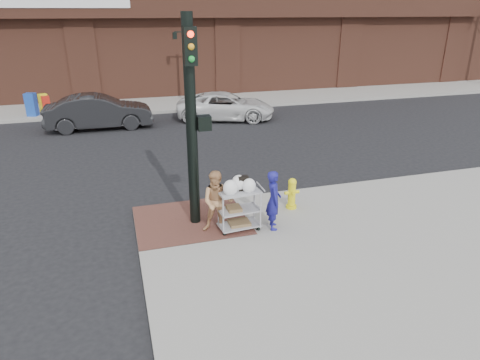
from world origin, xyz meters
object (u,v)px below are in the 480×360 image
object	(u,v)px
pedestrian_tan	(217,202)
utility_cart	(239,206)
sedan_dark	(99,112)
traffic_signal_pole	(192,118)
lamp_post	(186,59)
minivan_white	(226,106)
woman_blue	(274,200)
fire_hydrant	(292,193)

from	to	relation	value
pedestrian_tan	utility_cart	xyz separation A→B (m)	(0.52, -0.08, -0.15)
sedan_dark	traffic_signal_pole	bearing A→B (deg)	-167.60
lamp_post	minivan_white	xyz separation A→B (m)	(1.22, -4.21, -1.94)
minivan_white	sedan_dark	bearing A→B (deg)	109.21
pedestrian_tan	woman_blue	bearing A→B (deg)	7.19
pedestrian_tan	fire_hydrant	bearing A→B (deg)	34.14
sedan_dark	utility_cart	bearing A→B (deg)	-164.00
pedestrian_tan	utility_cart	bearing A→B (deg)	8.04
lamp_post	minivan_white	distance (m)	4.79
woman_blue	minivan_white	distance (m)	12.02
minivan_white	traffic_signal_pole	bearing A→B (deg)	179.97
traffic_signal_pole	utility_cart	distance (m)	2.36
fire_hydrant	woman_blue	bearing A→B (deg)	-133.84
sedan_dark	minivan_white	world-z (taller)	sedan_dark
sedan_dark	fire_hydrant	distance (m)	11.98
woman_blue	utility_cart	distance (m)	0.85
traffic_signal_pole	minivan_white	xyz separation A→B (m)	(3.70, 11.02, -2.16)
minivan_white	lamp_post	bearing A→B (deg)	34.68
lamp_post	sedan_dark	xyz separation A→B (m)	(-4.88, -4.28, -1.83)
minivan_white	utility_cart	bearing A→B (deg)	-174.77
sedan_dark	minivan_white	bearing A→B (deg)	-89.28
lamp_post	sedan_dark	distance (m)	6.74
lamp_post	fire_hydrant	bearing A→B (deg)	-89.41
utility_cart	woman_blue	bearing A→B (deg)	-10.39
traffic_signal_pole	pedestrian_tan	bearing A→B (deg)	-55.97
fire_hydrant	traffic_signal_pole	bearing A→B (deg)	-178.43
minivan_white	pedestrian_tan	bearing A→B (deg)	-177.25
sedan_dark	lamp_post	bearing A→B (deg)	-48.69
lamp_post	utility_cart	bearing A→B (deg)	-95.55
lamp_post	sedan_dark	size ratio (longest dim) A/B	0.83
fire_hydrant	lamp_post	bearing A→B (deg)	90.59
sedan_dark	minivan_white	distance (m)	6.10
pedestrian_tan	utility_cart	world-z (taller)	pedestrian_tan
woman_blue	pedestrian_tan	world-z (taller)	pedestrian_tan
pedestrian_tan	minivan_white	bearing A→B (deg)	91.27
pedestrian_tan	sedan_dark	world-z (taller)	pedestrian_tan
sedan_dark	utility_cart	xyz separation A→B (m)	(3.33, -11.64, -0.02)
pedestrian_tan	fire_hydrant	world-z (taller)	pedestrian_tan
traffic_signal_pole	woman_blue	world-z (taller)	traffic_signal_pole
woman_blue	utility_cart	world-z (taller)	woman_blue
traffic_signal_pole	sedan_dark	distance (m)	11.39
sedan_dark	minivan_white	size ratio (longest dim) A/B	0.99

